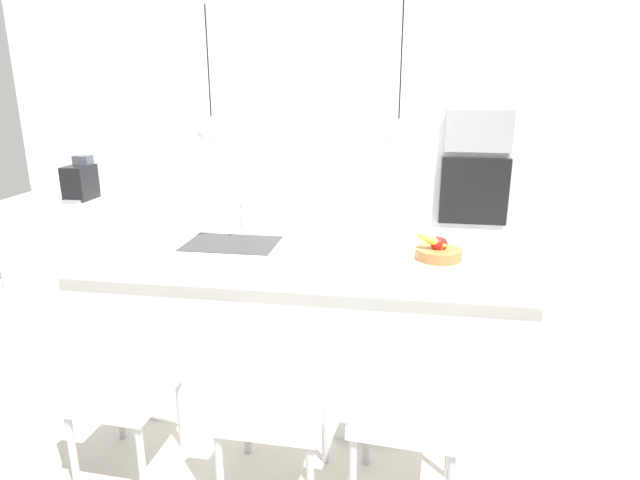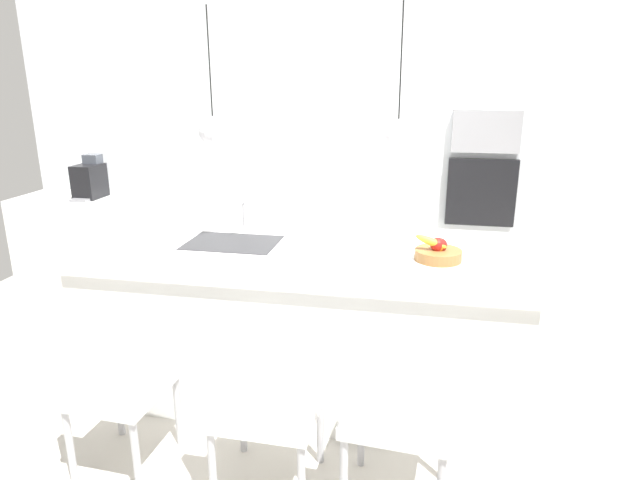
{
  "view_description": "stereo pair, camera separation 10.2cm",
  "coord_description": "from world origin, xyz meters",
  "px_view_note": "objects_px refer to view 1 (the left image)",
  "views": [
    {
      "loc": [
        0.59,
        -3.03,
        1.89
      ],
      "look_at": [
        0.1,
        0.0,
        0.97
      ],
      "focal_mm": 30.24,
      "sensor_mm": 36.0,
      "label": 1
    },
    {
      "loc": [
        0.69,
        -3.02,
        1.89
      ],
      "look_at": [
        0.1,
        0.0,
        0.97
      ],
      "focal_mm": 30.24,
      "sensor_mm": 36.0,
      "label": 2
    }
  ],
  "objects_px": {
    "fruit_bowl": "(438,251)",
    "oven": "(474,191)",
    "chair_middle": "(270,406)",
    "chair_far": "(405,411)",
    "chair_near": "(116,388)",
    "microwave": "(479,131)",
    "coffee_machine": "(80,181)"
  },
  "relations": [
    {
      "from": "fruit_bowl",
      "to": "oven",
      "type": "height_order",
      "value": "oven"
    },
    {
      "from": "chair_middle",
      "to": "chair_far",
      "type": "distance_m",
      "value": 0.6
    },
    {
      "from": "chair_near",
      "to": "chair_middle",
      "type": "relative_size",
      "value": 1.05
    },
    {
      "from": "oven",
      "to": "microwave",
      "type": "bearing_deg",
      "value": 0.0
    },
    {
      "from": "microwave",
      "to": "chair_far",
      "type": "bearing_deg",
      "value": -101.65
    },
    {
      "from": "fruit_bowl",
      "to": "coffee_machine",
      "type": "height_order",
      "value": "coffee_machine"
    },
    {
      "from": "fruit_bowl",
      "to": "chair_far",
      "type": "bearing_deg",
      "value": -99.78
    },
    {
      "from": "oven",
      "to": "chair_far",
      "type": "height_order",
      "value": "oven"
    },
    {
      "from": "coffee_machine",
      "to": "chair_far",
      "type": "distance_m",
      "value": 3.71
    },
    {
      "from": "fruit_bowl",
      "to": "microwave",
      "type": "height_order",
      "value": "microwave"
    },
    {
      "from": "oven",
      "to": "chair_middle",
      "type": "height_order",
      "value": "oven"
    },
    {
      "from": "fruit_bowl",
      "to": "chair_middle",
      "type": "height_order",
      "value": "fruit_bowl"
    },
    {
      "from": "microwave",
      "to": "chair_middle",
      "type": "distance_m",
      "value": 2.98
    },
    {
      "from": "microwave",
      "to": "chair_middle",
      "type": "relative_size",
      "value": 0.64
    },
    {
      "from": "oven",
      "to": "chair_far",
      "type": "relative_size",
      "value": 0.64
    },
    {
      "from": "oven",
      "to": "fruit_bowl",
      "type": "bearing_deg",
      "value": -102.64
    },
    {
      "from": "chair_near",
      "to": "chair_far",
      "type": "bearing_deg",
      "value": 0.19
    },
    {
      "from": "microwave",
      "to": "chair_near",
      "type": "height_order",
      "value": "microwave"
    },
    {
      "from": "fruit_bowl",
      "to": "chair_far",
      "type": "height_order",
      "value": "fruit_bowl"
    },
    {
      "from": "chair_middle",
      "to": "fruit_bowl",
      "type": "bearing_deg",
      "value": 49.94
    },
    {
      "from": "microwave",
      "to": "oven",
      "type": "xyz_separation_m",
      "value": [
        0.0,
        0.0,
        -0.5
      ]
    },
    {
      "from": "chair_far",
      "to": "microwave",
      "type": "bearing_deg",
      "value": 78.35
    },
    {
      "from": "chair_near",
      "to": "oven",
      "type": "bearing_deg",
      "value": 53.89
    },
    {
      "from": "fruit_bowl",
      "to": "chair_near",
      "type": "relative_size",
      "value": 0.3
    },
    {
      "from": "coffee_machine",
      "to": "chair_far",
      "type": "height_order",
      "value": "coffee_machine"
    },
    {
      "from": "oven",
      "to": "coffee_machine",
      "type": "bearing_deg",
      "value": -175.04
    },
    {
      "from": "chair_near",
      "to": "chair_far",
      "type": "height_order",
      "value": "chair_near"
    },
    {
      "from": "fruit_bowl",
      "to": "chair_near",
      "type": "distance_m",
      "value": 1.81
    },
    {
      "from": "fruit_bowl",
      "to": "microwave",
      "type": "bearing_deg",
      "value": 77.36
    },
    {
      "from": "oven",
      "to": "chair_near",
      "type": "distance_m",
      "value": 3.22
    },
    {
      "from": "coffee_machine",
      "to": "oven",
      "type": "distance_m",
      "value": 3.44
    },
    {
      "from": "chair_near",
      "to": "coffee_machine",
      "type": "bearing_deg",
      "value": 124.21
    }
  ]
}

